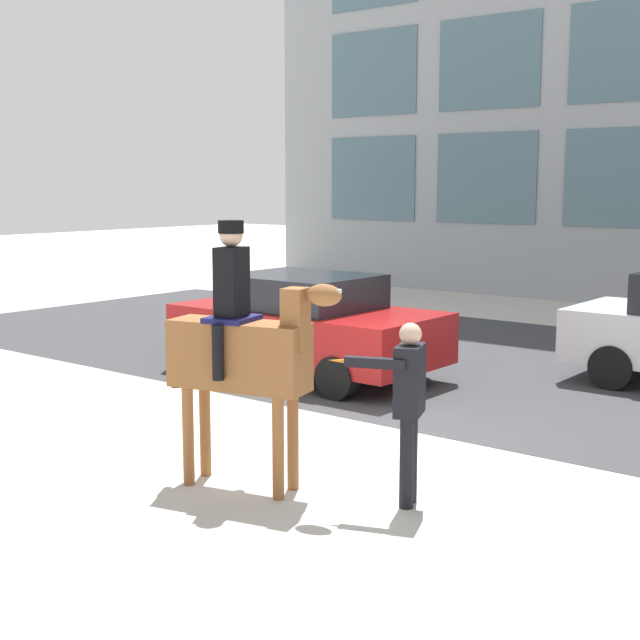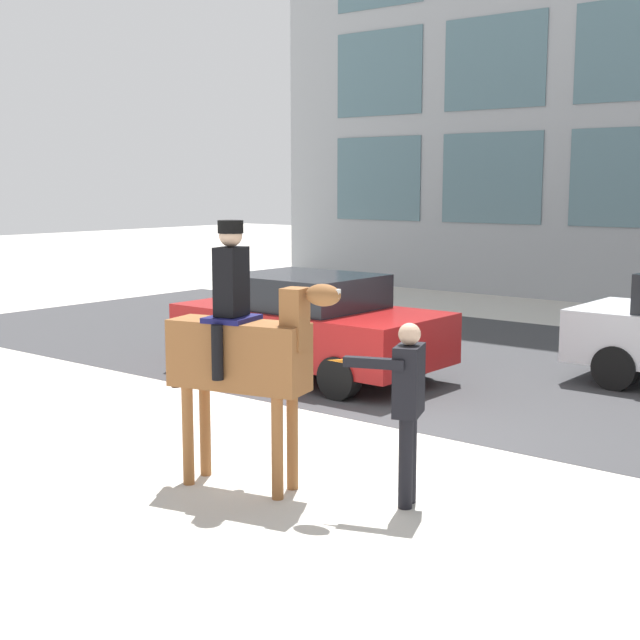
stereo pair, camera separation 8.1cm
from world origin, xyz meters
name	(u,v)px [view 1 (the left image)]	position (x,y,z in m)	size (l,w,h in m)	color
ground_plane	(368,437)	(0.00, 0.00, 0.00)	(80.00, 80.00, 0.00)	beige
road_surface	(543,370)	(0.00, 4.75, 0.00)	(24.43, 8.50, 0.01)	#38383A
mounted_horse_lead	(242,348)	(0.06, -2.15, 1.36)	(1.78, 0.75, 2.56)	brown
pedestrian_bystander	(408,399)	(1.54, -1.58, 0.99)	(0.78, 0.67, 1.68)	black
street_car_near_lane	(306,324)	(-2.67, 2.14, 0.79)	(4.08, 2.07, 1.54)	maroon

